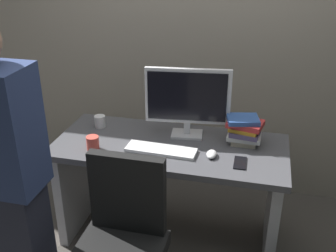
% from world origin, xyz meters
% --- Properties ---
extents(ground_plane, '(9.00, 9.00, 0.00)m').
position_xyz_m(ground_plane, '(0.00, 0.00, 0.00)').
color(ground_plane, '#4C4742').
extents(desk, '(1.46, 0.64, 0.72)m').
position_xyz_m(desk, '(0.00, 0.00, 0.50)').
color(desk, '#4C4C51').
rests_on(desk, ground).
extents(person_at_desk, '(0.40, 0.24, 1.64)m').
position_xyz_m(person_at_desk, '(-0.61, -0.82, 0.84)').
color(person_at_desk, '#262838').
rests_on(person_at_desk, ground).
extents(monitor, '(0.54, 0.16, 0.46)m').
position_xyz_m(monitor, '(0.08, 0.15, 0.98)').
color(monitor, silver).
rests_on(monitor, desk).
extents(keyboard, '(0.43, 0.15, 0.02)m').
position_xyz_m(keyboard, '(-0.03, -0.10, 0.73)').
color(keyboard, white).
rests_on(keyboard, desk).
extents(mouse, '(0.06, 0.10, 0.03)m').
position_xyz_m(mouse, '(0.28, -0.10, 0.74)').
color(mouse, white).
rests_on(mouse, desk).
extents(cup_near_keyboard, '(0.08, 0.08, 0.09)m').
position_xyz_m(cup_near_keyboard, '(-0.44, -0.17, 0.76)').
color(cup_near_keyboard, '#D84C3F').
rests_on(cup_near_keyboard, desk).
extents(cup_by_monitor, '(0.07, 0.07, 0.08)m').
position_xyz_m(cup_by_monitor, '(-0.52, 0.14, 0.76)').
color(cup_by_monitor, silver).
rests_on(cup_by_monitor, desk).
extents(book_stack, '(0.25, 0.20, 0.18)m').
position_xyz_m(book_stack, '(0.45, 0.13, 0.81)').
color(book_stack, beige).
rests_on(book_stack, desk).
extents(cell_phone, '(0.07, 0.15, 0.01)m').
position_xyz_m(cell_phone, '(0.45, -0.13, 0.73)').
color(cell_phone, black).
rests_on(cell_phone, desk).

